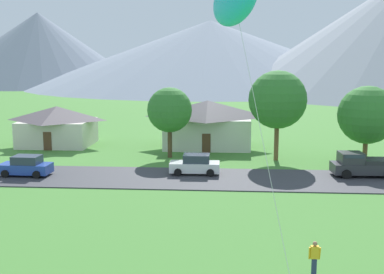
{
  "coord_description": "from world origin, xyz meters",
  "views": [
    {
      "loc": [
        1.17,
        -6.43,
        9.69
      ],
      "look_at": [
        -1.04,
        24.93,
        4.51
      ],
      "focal_mm": 44.18,
      "sensor_mm": 36.0,
      "label": 1
    }
  ],
  "objects_px": {
    "tree_left_of_center": "(170,110)",
    "watcher_person": "(314,258)",
    "tree_center": "(367,115)",
    "pickup_truck_charcoal_east_side": "(362,164)",
    "house_leftmost": "(208,123)",
    "kite_flyer_with_kite": "(234,0)",
    "tree_near_left": "(278,100)",
    "parked_car_blue_mid_west": "(26,166)",
    "parked_car_white_west_end": "(195,165)",
    "house_left_center": "(57,125)"
  },
  "relations": [
    {
      "from": "tree_near_left",
      "to": "watcher_person",
      "type": "xyz_separation_m",
      "value": [
        -0.92,
        -25.05,
        -5.0
      ]
    },
    {
      "from": "house_leftmost",
      "to": "house_left_center",
      "type": "relative_size",
      "value": 1.22
    },
    {
      "from": "parked_car_blue_mid_west",
      "to": "pickup_truck_charcoal_east_side",
      "type": "xyz_separation_m",
      "value": [
        28.0,
        1.75,
        0.19
      ]
    },
    {
      "from": "tree_center",
      "to": "watcher_person",
      "type": "xyz_separation_m",
      "value": [
        -8.98,
        -23.84,
        -3.75
      ]
    },
    {
      "from": "pickup_truck_charcoal_east_side",
      "to": "tree_near_left",
      "type": "bearing_deg",
      "value": 136.32
    },
    {
      "from": "parked_car_blue_mid_west",
      "to": "watcher_person",
      "type": "bearing_deg",
      "value": -39.72
    },
    {
      "from": "tree_left_of_center",
      "to": "watcher_person",
      "type": "xyz_separation_m",
      "value": [
        9.52,
        -25.68,
        -3.87
      ]
    },
    {
      "from": "tree_center",
      "to": "parked_car_white_west_end",
      "type": "distance_m",
      "value": 16.79
    },
    {
      "from": "parked_car_white_west_end",
      "to": "parked_car_blue_mid_west",
      "type": "bearing_deg",
      "value": -173.73
    },
    {
      "from": "tree_left_of_center",
      "to": "watcher_person",
      "type": "bearing_deg",
      "value": -69.66
    },
    {
      "from": "tree_left_of_center",
      "to": "pickup_truck_charcoal_east_side",
      "type": "height_order",
      "value": "tree_left_of_center"
    },
    {
      "from": "tree_near_left",
      "to": "parked_car_blue_mid_west",
      "type": "height_order",
      "value": "tree_near_left"
    },
    {
      "from": "kite_flyer_with_kite",
      "to": "tree_left_of_center",
      "type": "bearing_deg",
      "value": 102.72
    },
    {
      "from": "house_left_center",
      "to": "watcher_person",
      "type": "distance_m",
      "value": 39.14
    },
    {
      "from": "pickup_truck_charcoal_east_side",
      "to": "watcher_person",
      "type": "xyz_separation_m",
      "value": [
        -7.36,
        -18.9,
        -0.18
      ]
    },
    {
      "from": "parked_car_blue_mid_west",
      "to": "kite_flyer_with_kite",
      "type": "xyz_separation_m",
      "value": [
        16.87,
        -16.95,
        11.29
      ]
    },
    {
      "from": "house_left_center",
      "to": "parked_car_white_west_end",
      "type": "relative_size",
      "value": 1.96
    },
    {
      "from": "tree_center",
      "to": "pickup_truck_charcoal_east_side",
      "type": "xyz_separation_m",
      "value": [
        -1.62,
        -4.95,
        -3.57
      ]
    },
    {
      "from": "tree_left_of_center",
      "to": "tree_near_left",
      "type": "bearing_deg",
      "value": -3.44
    },
    {
      "from": "house_leftmost",
      "to": "pickup_truck_charcoal_east_side",
      "type": "distance_m",
      "value": 18.79
    },
    {
      "from": "tree_center",
      "to": "house_left_center",
      "type": "bearing_deg",
      "value": 166.43
    },
    {
      "from": "house_leftmost",
      "to": "tree_left_of_center",
      "type": "bearing_deg",
      "value": -119.07
    },
    {
      "from": "parked_car_white_west_end",
      "to": "watcher_person",
      "type": "distance_m",
      "value": 19.81
    },
    {
      "from": "tree_left_of_center",
      "to": "parked_car_blue_mid_west",
      "type": "height_order",
      "value": "tree_left_of_center"
    },
    {
      "from": "house_left_center",
      "to": "watcher_person",
      "type": "height_order",
      "value": "house_left_center"
    },
    {
      "from": "tree_left_of_center",
      "to": "pickup_truck_charcoal_east_side",
      "type": "relative_size",
      "value": 1.32
    },
    {
      "from": "kite_flyer_with_kite",
      "to": "tree_center",
      "type": "bearing_deg",
      "value": 61.66
    },
    {
      "from": "tree_center",
      "to": "house_leftmost",
      "type": "bearing_deg",
      "value": 151.39
    },
    {
      "from": "tree_left_of_center",
      "to": "kite_flyer_with_kite",
      "type": "height_order",
      "value": "kite_flyer_with_kite"
    },
    {
      "from": "tree_near_left",
      "to": "tree_left_of_center",
      "type": "distance_m",
      "value": 10.52
    },
    {
      "from": "pickup_truck_charcoal_east_side",
      "to": "watcher_person",
      "type": "relative_size",
      "value": 3.15
    },
    {
      "from": "house_left_center",
      "to": "house_leftmost",
      "type": "bearing_deg",
      "value": 1.46
    },
    {
      "from": "parked_car_white_west_end",
      "to": "tree_left_of_center",
      "type": "bearing_deg",
      "value": 113.06
    },
    {
      "from": "tree_left_of_center",
      "to": "tree_center",
      "type": "xyz_separation_m",
      "value": [
        18.5,
        -1.84,
        -0.12
      ]
    },
    {
      "from": "parked_car_blue_mid_west",
      "to": "tree_center",
      "type": "bearing_deg",
      "value": 12.74
    },
    {
      "from": "tree_near_left",
      "to": "tree_center",
      "type": "relative_size",
      "value": 1.19
    },
    {
      "from": "house_left_center",
      "to": "watcher_person",
      "type": "relative_size",
      "value": 4.94
    },
    {
      "from": "tree_near_left",
      "to": "tree_left_of_center",
      "type": "height_order",
      "value": "tree_near_left"
    },
    {
      "from": "parked_car_blue_mid_west",
      "to": "parked_car_white_west_end",
      "type": "bearing_deg",
      "value": 6.27
    },
    {
      "from": "tree_near_left",
      "to": "tree_center",
      "type": "height_order",
      "value": "tree_near_left"
    },
    {
      "from": "tree_center",
      "to": "tree_left_of_center",
      "type": "bearing_deg",
      "value": 174.34
    },
    {
      "from": "house_leftmost",
      "to": "tree_center",
      "type": "bearing_deg",
      "value": -28.61
    },
    {
      "from": "house_left_center",
      "to": "tree_near_left",
      "type": "height_order",
      "value": "tree_near_left"
    },
    {
      "from": "parked_car_blue_mid_west",
      "to": "tree_left_of_center",
      "type": "bearing_deg",
      "value": 37.5
    },
    {
      "from": "tree_near_left",
      "to": "tree_left_of_center",
      "type": "relative_size",
      "value": 1.24
    },
    {
      "from": "tree_near_left",
      "to": "parked_car_white_west_end",
      "type": "xyz_separation_m",
      "value": [
        -7.46,
        -6.36,
        -5.02
      ]
    },
    {
      "from": "house_leftmost",
      "to": "tree_near_left",
      "type": "relative_size",
      "value": 1.16
    },
    {
      "from": "house_left_center",
      "to": "tree_left_of_center",
      "type": "height_order",
      "value": "tree_left_of_center"
    },
    {
      "from": "tree_left_of_center",
      "to": "tree_center",
      "type": "distance_m",
      "value": 18.6
    },
    {
      "from": "house_leftmost",
      "to": "tree_left_of_center",
      "type": "relative_size",
      "value": 1.44
    }
  ]
}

